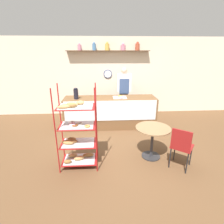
{
  "coord_description": "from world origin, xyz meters",
  "views": [
    {
      "loc": [
        -0.26,
        -3.64,
        2.23
      ],
      "look_at": [
        0.0,
        0.48,
        0.78
      ],
      "focal_mm": 28.0,
      "sensor_mm": 36.0,
      "label": 1
    }
  ],
  "objects_px": {
    "person_worker": "(124,92)",
    "cafe_table": "(153,135)",
    "cafe_chair": "(181,145)",
    "donut_tray_counter": "(120,97)",
    "coffee_carafe": "(76,94)",
    "pastry_rack": "(76,133)"
  },
  "relations": [
    {
      "from": "person_worker",
      "to": "donut_tray_counter",
      "type": "height_order",
      "value": "person_worker"
    },
    {
      "from": "donut_tray_counter",
      "to": "person_worker",
      "type": "bearing_deg",
      "value": 73.28
    },
    {
      "from": "donut_tray_counter",
      "to": "coffee_carafe",
      "type": "bearing_deg",
      "value": -177.56
    },
    {
      "from": "cafe_table",
      "to": "cafe_chair",
      "type": "relative_size",
      "value": 0.84
    },
    {
      "from": "donut_tray_counter",
      "to": "cafe_table",
      "type": "bearing_deg",
      "value": -72.94
    },
    {
      "from": "coffee_carafe",
      "to": "person_worker",
      "type": "bearing_deg",
      "value": 23.33
    },
    {
      "from": "person_worker",
      "to": "cafe_chair",
      "type": "distance_m",
      "value": 2.85
    },
    {
      "from": "pastry_rack",
      "to": "cafe_chair",
      "type": "bearing_deg",
      "value": -6.8
    },
    {
      "from": "cafe_table",
      "to": "person_worker",
      "type": "bearing_deg",
      "value": 98.7
    },
    {
      "from": "cafe_table",
      "to": "coffee_carafe",
      "type": "height_order",
      "value": "coffee_carafe"
    },
    {
      "from": "cafe_chair",
      "to": "coffee_carafe",
      "type": "height_order",
      "value": "coffee_carafe"
    },
    {
      "from": "donut_tray_counter",
      "to": "cafe_chair",
      "type": "bearing_deg",
      "value": -66.01
    },
    {
      "from": "person_worker",
      "to": "donut_tray_counter",
      "type": "bearing_deg",
      "value": -106.72
    },
    {
      "from": "person_worker",
      "to": "cafe_table",
      "type": "relative_size",
      "value": 2.38
    },
    {
      "from": "pastry_rack",
      "to": "donut_tray_counter",
      "type": "height_order",
      "value": "pastry_rack"
    },
    {
      "from": "donut_tray_counter",
      "to": "pastry_rack",
      "type": "bearing_deg",
      "value": -119.18
    },
    {
      "from": "pastry_rack",
      "to": "cafe_chair",
      "type": "xyz_separation_m",
      "value": [
        2.01,
        -0.24,
        -0.19
      ]
    },
    {
      "from": "cafe_table",
      "to": "cafe_chair",
      "type": "xyz_separation_m",
      "value": [
        0.43,
        -0.45,
        0.0
      ]
    },
    {
      "from": "person_worker",
      "to": "cafe_chair",
      "type": "bearing_deg",
      "value": -73.97
    },
    {
      "from": "person_worker",
      "to": "donut_tray_counter",
      "type": "relative_size",
      "value": 4.42
    },
    {
      "from": "person_worker",
      "to": "cafe_chair",
      "type": "height_order",
      "value": "person_worker"
    },
    {
      "from": "cafe_chair",
      "to": "donut_tray_counter",
      "type": "distance_m",
      "value": 2.38
    }
  ]
}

